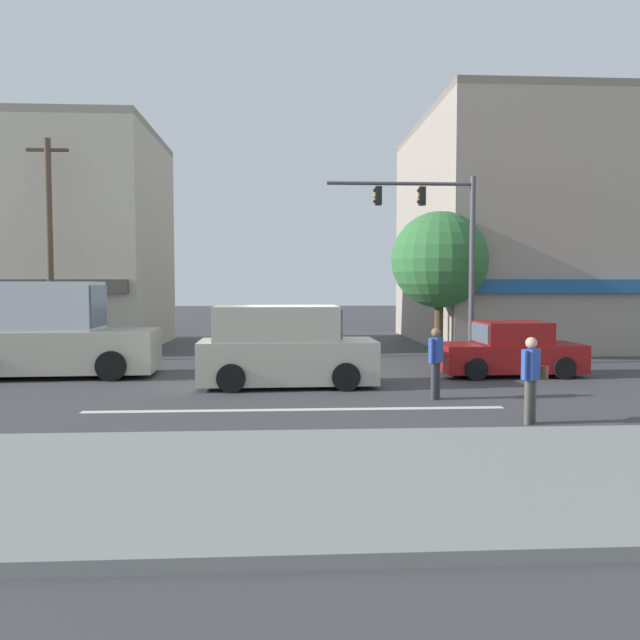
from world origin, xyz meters
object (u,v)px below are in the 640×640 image
object	(u,v)px
street_tree	(439,260)
van_crossing_center	(284,348)
pedestrian_foreground_with_bag	(531,374)
traffic_light_mast	(443,238)
sedan_crossing_leftbound	(295,331)
box_truck_crossing_rightbound	(50,334)
utility_pole_near_left	(50,246)
sedan_parked_curbside	(510,351)
utility_pole_far_right	(463,243)
pedestrian_mid_crossing	(436,359)

from	to	relation	value
street_tree	van_crossing_center	bearing A→B (deg)	-132.65
van_crossing_center	pedestrian_foreground_with_bag	xyz separation A→B (m)	(4.73, -4.70, -0.05)
street_tree	traffic_light_mast	size ratio (longest dim) A/B	0.86
sedan_crossing_leftbound	van_crossing_center	distance (m)	9.97
box_truck_crossing_rightbound	pedestrian_foreground_with_bag	size ratio (longest dim) A/B	3.39
box_truck_crossing_rightbound	sedan_crossing_leftbound	xyz separation A→B (m)	(7.22, 7.92, -0.54)
box_truck_crossing_rightbound	van_crossing_center	xyz separation A→B (m)	(6.75, -2.04, -0.25)
utility_pole_near_left	sedan_parked_curbside	world-z (taller)	utility_pole_near_left
van_crossing_center	utility_pole_far_right	bearing A→B (deg)	52.13
utility_pole_far_right	pedestrian_mid_crossing	world-z (taller)	utility_pole_far_right
pedestrian_foreground_with_bag	utility_pole_near_left	bearing A→B (deg)	140.70
street_tree	box_truck_crossing_rightbound	xyz separation A→B (m)	(-12.40, -4.10, -2.30)
street_tree	sedan_parked_curbside	size ratio (longest dim) A/B	1.29
sedan_crossing_leftbound	box_truck_crossing_rightbound	bearing A→B (deg)	-132.35
utility_pole_far_right	box_truck_crossing_rightbound	distance (m)	16.50
street_tree	utility_pole_near_left	xyz separation A→B (m)	(-13.70, -0.37, 0.42)
street_tree	sedan_parked_curbside	distance (m)	5.52
sedan_crossing_leftbound	van_crossing_center	xyz separation A→B (m)	(-0.47, -9.96, 0.29)
sedan_crossing_leftbound	sedan_parked_curbside	distance (m)	10.44
sedan_parked_curbside	pedestrian_mid_crossing	world-z (taller)	pedestrian_mid_crossing
sedan_parked_curbside	traffic_light_mast	bearing A→B (deg)	118.56
street_tree	traffic_light_mast	bearing A→B (deg)	-101.34
street_tree	pedestrian_mid_crossing	xyz separation A→B (m)	(-2.13, -8.21, -2.60)
street_tree	sedan_parked_curbside	world-z (taller)	street_tree
utility_pole_far_right	sedan_parked_curbside	xyz separation A→B (m)	(-0.93, -8.18, -3.70)
utility_pole_far_right	sedan_crossing_leftbound	distance (m)	7.97
utility_pole_far_right	traffic_light_mast	distance (m)	6.12
street_tree	traffic_light_mast	distance (m)	2.24
pedestrian_mid_crossing	pedestrian_foreground_with_bag	bearing A→B (deg)	-65.15
van_crossing_center	pedestrian_foreground_with_bag	bearing A→B (deg)	-44.78
sedan_parked_curbside	sedan_crossing_leftbound	bearing A→B (deg)	125.95
box_truck_crossing_rightbound	van_crossing_center	distance (m)	7.05
street_tree	sedan_crossing_leftbound	world-z (taller)	street_tree
utility_pole_far_right	pedestrian_foreground_with_bag	xyz separation A→B (m)	(-2.80, -14.38, -3.46)
box_truck_crossing_rightbound	pedestrian_mid_crossing	xyz separation A→B (m)	(10.27, -4.12, -0.30)
utility_pole_near_left	pedestrian_mid_crossing	size ratio (longest dim) A/B	4.58
sedan_crossing_leftbound	sedan_parked_curbside	bearing A→B (deg)	-54.05
sedan_crossing_leftbound	van_crossing_center	bearing A→B (deg)	-92.71
sedan_crossing_leftbound	van_crossing_center	world-z (taller)	van_crossing_center
street_tree	box_truck_crossing_rightbound	size ratio (longest dim) A/B	0.94
traffic_light_mast	pedestrian_mid_crossing	size ratio (longest dim) A/B	3.71
street_tree	utility_pole_far_right	size ratio (longest dim) A/B	0.62
utility_pole_near_left	sedan_parked_curbside	bearing A→B (deg)	-16.22
street_tree	sedan_crossing_leftbound	bearing A→B (deg)	143.59
sedan_crossing_leftbound	pedestrian_foreground_with_bag	bearing A→B (deg)	-73.79
traffic_light_mast	box_truck_crossing_rightbound	size ratio (longest dim) A/B	1.09
pedestrian_foreground_with_bag	pedestrian_mid_crossing	size ratio (longest dim) A/B	1.00
sedan_parked_curbside	pedestrian_mid_crossing	size ratio (longest dim) A/B	2.48
traffic_light_mast	sedan_crossing_leftbound	distance (m)	8.36
pedestrian_foreground_with_bag	pedestrian_mid_crossing	bearing A→B (deg)	114.85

